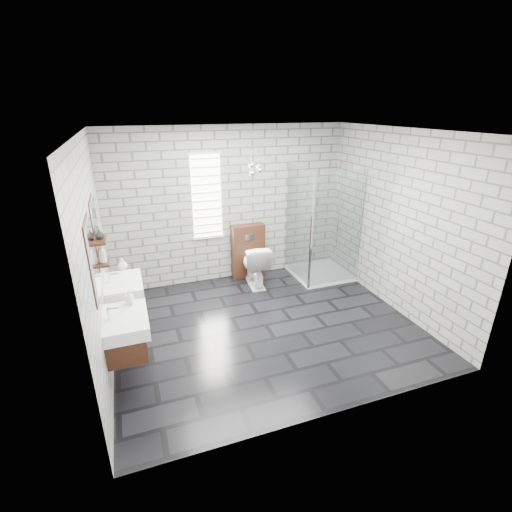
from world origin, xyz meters
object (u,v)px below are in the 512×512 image
vanity_right (121,288)px  shower_enclosure (320,252)px  toilet (255,264)px  vanity_left (122,324)px  cistern_panel (248,251)px

vanity_right → shower_enclosure: (3.41, 0.80, -0.25)m
shower_enclosure → toilet: 1.21m
vanity_left → toilet: 2.92m
vanity_right → toilet: vanity_right is taller
vanity_left → cistern_panel: vanity_left is taller
cistern_panel → shower_enclosure: 1.31m
cistern_panel → toilet: 0.39m
vanity_left → toilet: bearing=40.2°
vanity_left → shower_enclosure: size_ratio=0.77×
shower_enclosure → cistern_panel: bearing=156.7°
vanity_right → cistern_panel: bearing=30.7°
vanity_right → shower_enclosure: 3.51m
shower_enclosure → vanity_left: bearing=-153.2°
cistern_panel → shower_enclosure: bearing=-23.3°
vanity_left → vanity_right: same height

